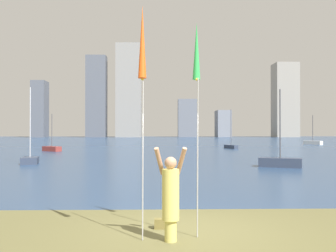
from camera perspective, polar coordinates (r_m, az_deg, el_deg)
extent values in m
cube|color=navy|center=(69.55, -1.01, -2.40)|extent=(120.00, 117.69, 0.12)
cube|color=#33301C|center=(10.90, 1.79, -12.19)|extent=(120.00, 0.70, 0.02)
cylinder|color=#D8CC66|center=(7.87, 0.38, -15.04)|extent=(0.24, 0.24, 0.42)
cylinder|color=#D8CC66|center=(7.72, 0.38, -9.98)|extent=(0.34, 0.34, 0.99)
sphere|color=tan|center=(7.64, 0.38, -5.42)|extent=(0.24, 0.24, 0.24)
cylinder|color=tan|center=(7.78, -1.24, -5.15)|extent=(0.24, 0.38, 0.57)
cylinder|color=tan|center=(7.79, 1.94, -5.15)|extent=(0.24, 0.38, 0.57)
cylinder|color=#B2B2B7|center=(7.85, -3.70, -4.88)|extent=(0.02, 0.25, 3.16)
cone|color=#F25919|center=(7.74, -3.77, 12.22)|extent=(0.16, 0.26, 1.45)
sphere|color=yellow|center=(7.66, -3.76, 6.89)|extent=(0.06, 0.06, 0.06)
cylinder|color=#B2B2B7|center=(7.88, 4.35, -4.69)|extent=(0.02, 0.19, 3.21)
cone|color=green|center=(8.22, 4.19, 10.82)|extent=(0.16, 0.22, 1.17)
sphere|color=yellow|center=(8.10, 4.21, 6.82)|extent=(0.06, 0.06, 0.06)
cube|color=olive|center=(8.85, -1.21, -14.06)|extent=(0.24, 0.19, 0.22)
cube|color=white|center=(62.06, 20.38, -2.29)|extent=(2.38, 2.66, 0.54)
cylinder|color=#47474C|center=(62.03, 20.38, -0.27)|extent=(0.08, 0.08, 3.83)
cube|color=#333D51|center=(46.04, 9.19, -3.01)|extent=(1.32, 2.40, 0.41)
cylinder|color=#47474C|center=(46.00, 9.18, -0.17)|extent=(0.07, 0.07, 4.15)
cube|color=#333D51|center=(23.74, 16.07, -5.14)|extent=(2.58, 1.76, 0.54)
cylinder|color=#47474C|center=(23.67, 16.05, 0.36)|extent=(0.07, 0.07, 4.01)
cube|color=maroon|center=(41.45, -16.60, -3.21)|extent=(2.21, 1.97, 0.49)
cylinder|color=#47474C|center=(41.41, -16.60, -0.59)|extent=(0.07, 0.07, 3.30)
cube|color=#333D51|center=(26.60, -19.50, -4.76)|extent=(1.34, 1.97, 0.42)
cylinder|color=silver|center=(26.53, -19.48, 0.53)|extent=(0.06, 0.06, 4.49)
cube|color=#565B66|center=(119.48, -18.22, 2.34)|extent=(3.89, 5.51, 16.34)
cube|color=#565B66|center=(117.87, -10.40, 4.25)|extent=(5.82, 4.64, 24.07)
cube|color=gray|center=(117.58, -5.73, 5.11)|extent=(7.36, 6.98, 27.58)
cube|color=slate|center=(117.32, 2.91, 1.15)|extent=(5.89, 3.45, 11.37)
cube|color=gray|center=(120.69, 8.03, 0.33)|extent=(4.15, 7.09, 8.09)
cube|color=gray|center=(122.74, 16.72, 3.62)|extent=(6.76, 6.60, 22.12)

